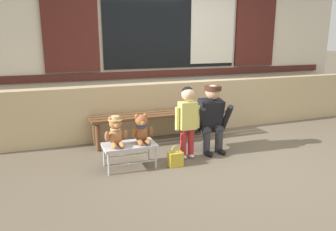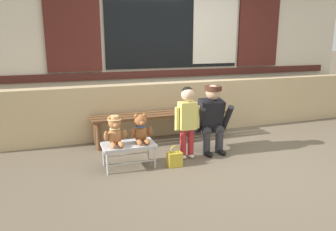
{
  "view_description": "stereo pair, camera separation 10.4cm",
  "coord_description": "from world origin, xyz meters",
  "px_view_note": "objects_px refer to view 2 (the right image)",
  "views": [
    {
      "loc": [
        -2.1,
        -3.48,
        1.57
      ],
      "look_at": [
        -0.61,
        0.44,
        0.55
      ],
      "focal_mm": 34.51,
      "sensor_mm": 36.0,
      "label": 1
    },
    {
      "loc": [
        -2.0,
        -3.51,
        1.57
      ],
      "look_at": [
        -0.61,
        0.44,
        0.55
      ],
      "focal_mm": 34.51,
      "sensor_mm": 36.0,
      "label": 2
    }
  ],
  "objects_px": {
    "child_standing": "(187,115)",
    "adult_crouching": "(211,118)",
    "wooden_bench_long": "(161,117)",
    "small_display_bench": "(129,146)",
    "teddy_bear_plain": "(141,130)",
    "teddy_bear_with_hat": "(115,131)",
    "handbag_on_ground": "(175,159)"
  },
  "relations": [
    {
      "from": "child_standing",
      "to": "handbag_on_ground",
      "type": "bearing_deg",
      "value": -138.82
    },
    {
      "from": "wooden_bench_long",
      "to": "child_standing",
      "type": "distance_m",
      "value": 0.85
    },
    {
      "from": "teddy_bear_with_hat",
      "to": "child_standing",
      "type": "height_order",
      "value": "child_standing"
    },
    {
      "from": "child_standing",
      "to": "handbag_on_ground",
      "type": "distance_m",
      "value": 0.6
    },
    {
      "from": "teddy_bear_with_hat",
      "to": "adult_crouching",
      "type": "height_order",
      "value": "adult_crouching"
    },
    {
      "from": "small_display_bench",
      "to": "teddy_bear_plain",
      "type": "height_order",
      "value": "teddy_bear_plain"
    },
    {
      "from": "small_display_bench",
      "to": "teddy_bear_with_hat",
      "type": "bearing_deg",
      "value": 179.23
    },
    {
      "from": "teddy_bear_plain",
      "to": "handbag_on_ground",
      "type": "bearing_deg",
      "value": -24.97
    },
    {
      "from": "child_standing",
      "to": "adult_crouching",
      "type": "height_order",
      "value": "child_standing"
    },
    {
      "from": "teddy_bear_plain",
      "to": "adult_crouching",
      "type": "xyz_separation_m",
      "value": [
        1.05,
        0.17,
        0.02
      ]
    },
    {
      "from": "small_display_bench",
      "to": "handbag_on_ground",
      "type": "height_order",
      "value": "small_display_bench"
    },
    {
      "from": "adult_crouching",
      "to": "small_display_bench",
      "type": "bearing_deg",
      "value": -171.86
    },
    {
      "from": "teddy_bear_with_hat",
      "to": "child_standing",
      "type": "xyz_separation_m",
      "value": [
        0.96,
        0.05,
        0.12
      ]
    },
    {
      "from": "wooden_bench_long",
      "to": "adult_crouching",
      "type": "xyz_separation_m",
      "value": [
        0.51,
        -0.69,
        0.11
      ]
    },
    {
      "from": "wooden_bench_long",
      "to": "handbag_on_ground",
      "type": "distance_m",
      "value": 1.09
    },
    {
      "from": "child_standing",
      "to": "adult_crouching",
      "type": "distance_m",
      "value": 0.45
    },
    {
      "from": "teddy_bear_with_hat",
      "to": "handbag_on_ground",
      "type": "xyz_separation_m",
      "value": [
        0.7,
        -0.18,
        -0.38
      ]
    },
    {
      "from": "small_display_bench",
      "to": "teddy_bear_plain",
      "type": "xyz_separation_m",
      "value": [
        0.16,
        0.0,
        0.2
      ]
    },
    {
      "from": "small_display_bench",
      "to": "teddy_bear_plain",
      "type": "relative_size",
      "value": 1.76
    },
    {
      "from": "teddy_bear_with_hat",
      "to": "handbag_on_ground",
      "type": "height_order",
      "value": "teddy_bear_with_hat"
    },
    {
      "from": "wooden_bench_long",
      "to": "child_standing",
      "type": "xyz_separation_m",
      "value": [
        0.1,
        -0.82,
        0.22
      ]
    },
    {
      "from": "small_display_bench",
      "to": "teddy_bear_with_hat",
      "type": "height_order",
      "value": "teddy_bear_with_hat"
    },
    {
      "from": "wooden_bench_long",
      "to": "adult_crouching",
      "type": "height_order",
      "value": "adult_crouching"
    },
    {
      "from": "child_standing",
      "to": "handbag_on_ground",
      "type": "relative_size",
      "value": 3.52
    },
    {
      "from": "teddy_bear_plain",
      "to": "child_standing",
      "type": "relative_size",
      "value": 0.38
    },
    {
      "from": "child_standing",
      "to": "teddy_bear_plain",
      "type": "bearing_deg",
      "value": -175.72
    },
    {
      "from": "wooden_bench_long",
      "to": "adult_crouching",
      "type": "distance_m",
      "value": 0.87
    },
    {
      "from": "wooden_bench_long",
      "to": "handbag_on_ground",
      "type": "relative_size",
      "value": 7.72
    },
    {
      "from": "adult_crouching",
      "to": "handbag_on_ground",
      "type": "height_order",
      "value": "adult_crouching"
    },
    {
      "from": "teddy_bear_plain",
      "to": "adult_crouching",
      "type": "relative_size",
      "value": 0.38
    },
    {
      "from": "small_display_bench",
      "to": "adult_crouching",
      "type": "bearing_deg",
      "value": 8.14
    },
    {
      "from": "small_display_bench",
      "to": "adult_crouching",
      "type": "distance_m",
      "value": 1.24
    }
  ]
}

